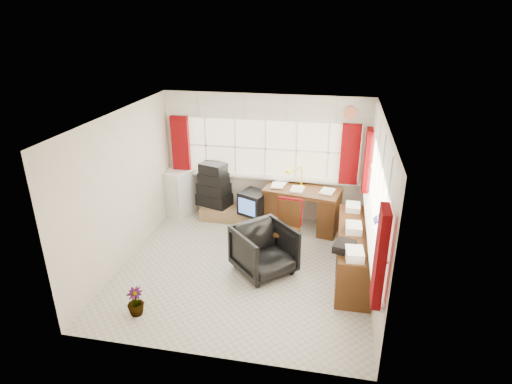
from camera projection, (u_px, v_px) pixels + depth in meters
ground at (244, 268)px, 7.04m from camera, size 4.00×4.00×0.00m
room_walls at (243, 183)px, 6.45m from camera, size 4.00×4.00×4.00m
window_back at (265, 174)px, 8.43m from camera, size 3.70×0.12×3.60m
window_right at (371, 227)px, 6.32m from camera, size 0.12×3.70×3.60m
curtains at (309, 170)px, 7.14m from camera, size 3.83×3.83×1.15m
overhead_cabinets at (315, 122)px, 6.88m from camera, size 3.98×3.98×0.48m
desk at (302, 207)px, 8.19m from camera, size 1.51×0.94×0.84m
desk_lamp at (302, 172)px, 8.06m from camera, size 0.17×0.15×0.42m
task_chair at (288, 226)px, 7.23m from camera, size 0.48×0.50×1.02m
office_chair at (264, 250)px, 6.79m from camera, size 1.20×1.21×0.79m
radiator at (289, 237)px, 7.51m from camera, size 0.41×0.21×0.59m
credenza at (353, 252)px, 6.76m from camera, size 0.50×2.00×0.85m
file_tray at (344, 246)px, 6.08m from camera, size 0.35×0.40×0.11m
tv_bench at (236, 214)px, 8.64m from camera, size 1.40×0.50×0.25m
crt_tv at (254, 203)px, 8.27m from camera, size 0.64×0.61×0.45m
hifi_stack at (214, 186)px, 8.59m from camera, size 0.75×0.60×0.89m
mini_fridge at (178, 192)px, 8.80m from camera, size 0.72×0.72×0.94m
spray_bottle_a at (230, 233)px, 7.88m from camera, size 0.13×0.13×0.26m
spray_bottle_b at (223, 216)px, 8.60m from camera, size 0.11×0.11×0.19m
flower_vase at (135, 302)px, 5.89m from camera, size 0.25×0.25×0.41m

